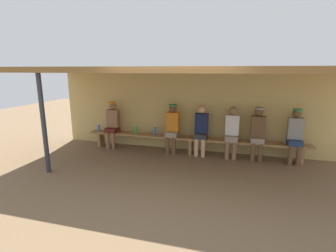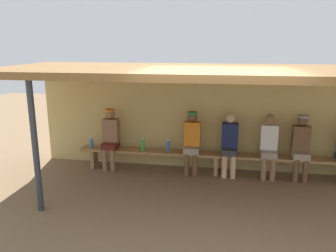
% 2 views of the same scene
% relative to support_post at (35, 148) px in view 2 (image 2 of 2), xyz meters
% --- Properties ---
extents(ground_plane, '(24.00, 24.00, 0.00)m').
position_rel_support_post_xyz_m(ground_plane, '(2.87, 0.55, -1.10)').
color(ground_plane, brown).
extents(back_wall, '(8.00, 0.20, 2.20)m').
position_rel_support_post_xyz_m(back_wall, '(2.87, 2.55, 0.00)').
color(back_wall, tan).
rests_on(back_wall, ground).
extents(dugout_roof, '(8.00, 2.80, 0.12)m').
position_rel_support_post_xyz_m(dugout_roof, '(2.87, 1.25, 1.16)').
color(dugout_roof, brown).
rests_on(dugout_roof, back_wall).
extents(support_post, '(0.10, 0.10, 2.20)m').
position_rel_support_post_xyz_m(support_post, '(0.00, 0.00, 0.00)').
color(support_post, '#2D333D').
rests_on(support_post, ground).
extents(bench, '(6.00, 0.36, 0.46)m').
position_rel_support_post_xyz_m(bench, '(2.87, 2.10, -0.71)').
color(bench, '#9E7547').
rests_on(bench, ground).
extents(player_shirtless_tan, '(0.34, 0.42, 1.34)m').
position_rel_support_post_xyz_m(player_shirtless_tan, '(3.94, 2.10, -0.37)').
color(player_shirtless_tan, gray).
rests_on(player_shirtless_tan, ground).
extents(player_near_post, '(0.34, 0.42, 1.34)m').
position_rel_support_post_xyz_m(player_near_post, '(2.35, 2.10, -0.35)').
color(player_near_post, gray).
rests_on(player_near_post, ground).
extents(player_in_blue, '(0.34, 0.42, 1.34)m').
position_rel_support_post_xyz_m(player_in_blue, '(3.14, 2.10, -0.37)').
color(player_in_blue, '#333338').
rests_on(player_in_blue, ground).
extents(player_in_white, '(0.34, 0.42, 1.34)m').
position_rel_support_post_xyz_m(player_in_white, '(4.56, 2.10, -0.35)').
color(player_in_white, gray).
rests_on(player_in_white, ground).
extents(player_middle, '(0.34, 0.42, 1.34)m').
position_rel_support_post_xyz_m(player_middle, '(0.53, 2.10, -0.35)').
color(player_middle, '#591E19').
rests_on(player_middle, ground).
extents(water_bottle_orange, '(0.07, 0.07, 0.27)m').
position_rel_support_post_xyz_m(water_bottle_orange, '(1.28, 2.06, -0.51)').
color(water_bottle_orange, green).
rests_on(water_bottle_orange, bench).
extents(water_bottle_green, '(0.07, 0.07, 0.25)m').
position_rel_support_post_xyz_m(water_bottle_green, '(1.83, 2.13, -0.52)').
color(water_bottle_green, blue).
rests_on(water_bottle_green, bench).
extents(water_bottle_clear, '(0.07, 0.07, 0.23)m').
position_rel_support_post_xyz_m(water_bottle_clear, '(0.08, 2.08, -0.53)').
color(water_bottle_clear, blue).
rests_on(water_bottle_clear, bench).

